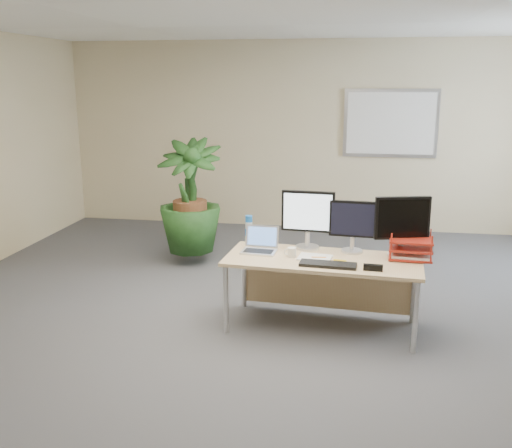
% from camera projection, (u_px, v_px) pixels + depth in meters
% --- Properties ---
extents(floor, '(8.00, 8.00, 0.00)m').
position_uv_depth(floor, '(262.00, 344.00, 4.74)').
color(floor, '#45464A').
rests_on(floor, ground).
extents(back_wall, '(7.00, 0.04, 2.70)m').
position_uv_depth(back_wall, '(305.00, 136.00, 8.24)').
color(back_wall, '#CBB98F').
rests_on(back_wall, floor).
extents(whiteboard, '(1.30, 0.04, 0.95)m').
position_uv_depth(whiteboard, '(391.00, 123.00, 7.97)').
color(whiteboard, '#B3B3B8').
rests_on(whiteboard, back_wall).
extents(desk, '(1.72, 0.83, 0.64)m').
position_uv_depth(desk, '(324.00, 270.00, 5.02)').
color(desk, tan).
rests_on(desk, floor).
extents(floor_plant, '(0.87, 0.87, 1.50)m').
position_uv_depth(floor_plant, '(190.00, 201.00, 6.70)').
color(floor_plant, '#183B15').
rests_on(floor_plant, floor).
extents(monitor_left, '(0.48, 0.22, 0.53)m').
position_uv_depth(monitor_left, '(308.00, 216.00, 5.12)').
color(monitor_left, silver).
rests_on(monitor_left, desk).
extents(monitor_right, '(0.42, 0.19, 0.46)m').
position_uv_depth(monitor_right, '(353.00, 223.00, 5.02)').
color(monitor_right, silver).
rests_on(monitor_right, desk).
extents(monitor_dark, '(0.47, 0.22, 0.53)m').
position_uv_depth(monitor_dark, '(402.00, 223.00, 4.88)').
color(monitor_dark, silver).
rests_on(monitor_dark, desk).
extents(laptop, '(0.32, 0.29, 0.22)m').
position_uv_depth(laptop, '(260.00, 245.00, 5.11)').
color(laptop, silver).
rests_on(laptop, desk).
extents(keyboard, '(0.48, 0.19, 0.03)m').
position_uv_depth(keyboard, '(328.00, 264.00, 4.70)').
color(keyboard, black).
rests_on(keyboard, desk).
extents(coffee_mug, '(0.11, 0.08, 0.08)m').
position_uv_depth(coffee_mug, '(291.00, 252.00, 4.93)').
color(coffee_mug, white).
rests_on(coffee_mug, desk).
extents(spiral_notebook, '(0.31, 0.25, 0.01)m').
position_uv_depth(spiral_notebook, '(315.00, 258.00, 4.91)').
color(spiral_notebook, silver).
rests_on(spiral_notebook, desk).
extents(orange_pen, '(0.13, 0.02, 0.01)m').
position_uv_depth(orange_pen, '(319.00, 257.00, 4.89)').
color(orange_pen, orange).
rests_on(orange_pen, spiral_notebook).
extents(yellow_highlighter, '(0.11, 0.03, 0.01)m').
position_uv_depth(yellow_highlighter, '(340.00, 260.00, 4.83)').
color(yellow_highlighter, yellow).
rests_on(yellow_highlighter, desk).
extents(water_bottle, '(0.07, 0.07, 0.28)m').
position_uv_depth(water_bottle, '(249.00, 231.00, 5.30)').
color(water_bottle, silver).
rests_on(water_bottle, desk).
extents(letter_tray, '(0.38, 0.30, 0.17)m').
position_uv_depth(letter_tray, '(410.00, 250.00, 4.88)').
color(letter_tray, '#A32114').
rests_on(letter_tray, desk).
extents(stapler, '(0.16, 0.05, 0.05)m').
position_uv_depth(stapler, '(373.00, 268.00, 4.58)').
color(stapler, black).
rests_on(stapler, desk).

